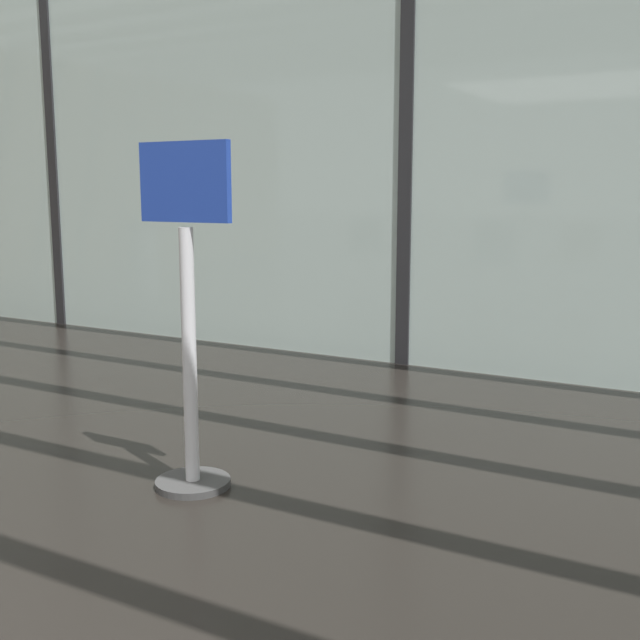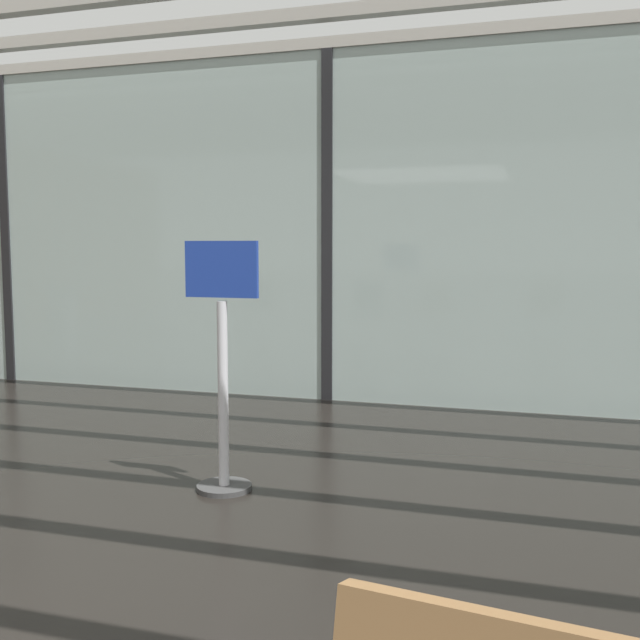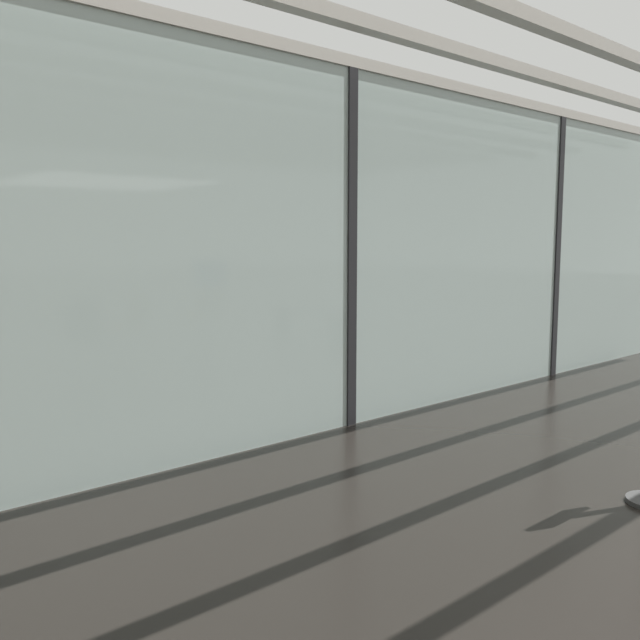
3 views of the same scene
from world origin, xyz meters
TOP-DOWN VIEW (x-y plane):
  - glass_curtain_wall at (0.00, 5.20)m, footprint 14.00×0.08m
  - window_mullion_1 at (0.00, 5.20)m, footprint 0.10×0.12m
  - window_mullion_2 at (3.50, 5.20)m, footprint 0.10×0.12m
  - parked_airplane at (-1.39, 10.32)m, footprint 11.50×4.18m

SIDE VIEW (x-z plane):
  - glass_curtain_wall at x=0.00m, z-range 0.00..3.15m
  - window_mullion_1 at x=0.00m, z-range 0.00..3.15m
  - window_mullion_2 at x=3.50m, z-range 0.00..3.15m
  - parked_airplane at x=-1.39m, z-range 0.00..4.18m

